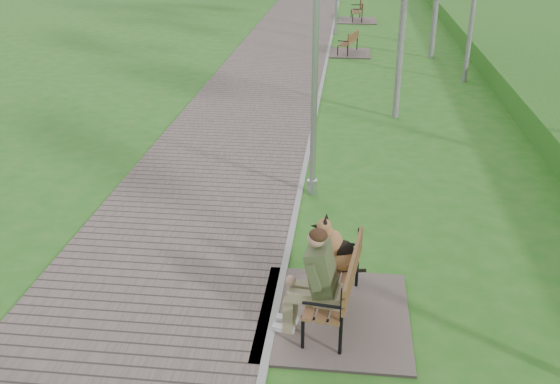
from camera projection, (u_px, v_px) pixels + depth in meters
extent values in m
plane|color=#286F1D|center=(279.00, 297.00, 8.62)|extent=(120.00, 120.00, 0.00)
cube|color=#655752|center=(295.00, 26.00, 28.22)|extent=(3.50, 67.00, 0.04)
cube|color=#999993|center=(333.00, 27.00, 28.04)|extent=(0.10, 67.00, 0.05)
cube|color=#655752|center=(334.00, 316.00, 8.19)|extent=(1.95, 2.17, 0.04)
cube|color=brown|center=(332.00, 285.00, 8.00)|extent=(0.69, 1.68, 0.04)
cube|color=brown|center=(353.00, 268.00, 7.82)|extent=(0.25, 1.62, 0.36)
cube|color=#655752|center=(348.00, 53.00, 23.03)|extent=(1.60, 1.78, 0.04)
cube|color=brown|center=(348.00, 43.00, 22.88)|extent=(0.74, 1.39, 0.04)
cube|color=brown|center=(353.00, 36.00, 22.71)|extent=(0.39, 1.29, 0.29)
cube|color=#655752|center=(357.00, 21.00, 29.69)|extent=(1.82, 2.03, 0.04)
cube|color=brown|center=(356.00, 11.00, 29.52)|extent=(0.54, 1.54, 0.04)
cube|color=brown|center=(362.00, 5.00, 29.39)|extent=(0.13, 1.52, 0.33)
cylinder|color=#9A9CA1|center=(312.00, 187.00, 11.68)|extent=(0.19, 0.19, 0.28)
cylinder|color=#9A9CA1|center=(315.00, 72.00, 10.77)|extent=(0.11, 0.11, 4.65)
cylinder|color=#9A9CA1|center=(335.00, 31.00, 26.55)|extent=(0.17, 0.17, 0.26)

